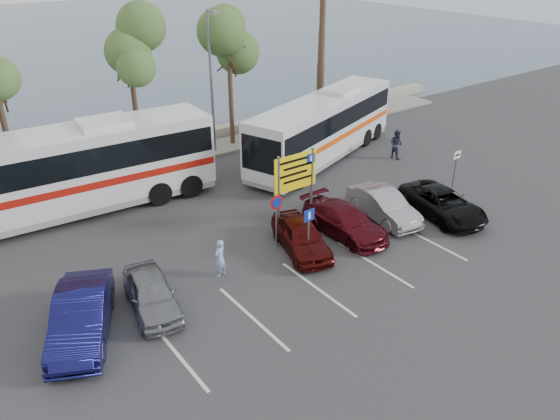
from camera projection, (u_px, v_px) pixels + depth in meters
ground at (324, 266)px, 21.52m from camera, size 120.00×120.00×0.00m
kerb_strip at (167, 160)px, 31.54m from camera, size 44.00×2.40×0.15m
seawall at (152, 146)px, 32.88m from camera, size 48.00×0.80×0.60m
tree_mid at (128, 46)px, 27.79m from camera, size 3.20×3.20×8.00m
tree_right at (229, 43)px, 31.19m from camera, size 3.20×3.20×7.40m
street_lamp_right at (212, 76)px, 30.75m from camera, size 0.45×1.15×8.01m
direction_sign at (296, 178)px, 23.26m from camera, size 2.20×0.12×3.60m
sign_no_stop at (276, 213)px, 22.21m from camera, size 0.60×0.08×2.35m
sign_parking at (309, 227)px, 21.32m from camera, size 0.50×0.07×2.25m
sign_taxi at (455, 166)px, 27.15m from camera, size 0.50×0.07×2.20m
lane_markings at (319, 288)px, 20.20m from camera, size 12.02×4.20×0.01m
coach_bus_left at (66, 175)px, 24.73m from camera, size 13.73×3.73×4.23m
coach_bus_right at (323, 130)px, 31.17m from camera, size 12.28×6.52×3.78m
car_silver_a at (151, 293)px, 18.81m from camera, size 2.18×3.95×1.27m
car_blue at (81, 316)px, 17.49m from camera, size 3.46×4.84×1.52m
car_maroon at (345, 221)px, 23.59m from camera, size 1.84×4.41×1.27m
car_red at (301, 236)px, 22.30m from camera, size 2.68×4.23×1.34m
suv_black at (443, 203)px, 25.12m from camera, size 2.90×4.88×1.27m
car_silver_b at (384, 205)px, 24.84m from camera, size 2.04×4.27×1.35m
pedestrian_near at (220, 258)px, 20.60m from camera, size 0.66×0.56×1.55m
pedestrian_far at (396, 144)px, 31.64m from camera, size 0.72×0.89×1.71m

